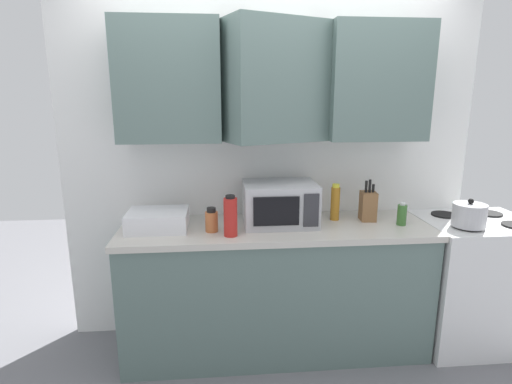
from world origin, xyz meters
TOP-DOWN VIEW (x-y plane):
  - wall_back_with_cabinets at (0.00, -0.07)m, footprint 2.92×0.55m
  - counter_run at (0.00, -0.30)m, footprint 2.05×0.63m
  - stove_range at (1.41, -0.32)m, footprint 0.76×0.64m
  - kettle at (1.24, -0.46)m, footprint 0.21×0.21m
  - microwave at (0.03, -0.26)m, footprint 0.48×0.37m
  - dish_rack at (-0.77, -0.30)m, footprint 0.38×0.30m
  - knife_block at (0.65, -0.24)m, footprint 0.11×0.13m
  - bottle_spice_jar at (-0.42, -0.38)m, footprint 0.08×0.08m
  - bottle_green_oil at (0.83, -0.36)m, footprint 0.06×0.06m
  - bottle_red_sauce at (-0.31, -0.47)m, footprint 0.08×0.08m
  - bottle_amber_vinegar at (0.42, -0.21)m, footprint 0.06×0.06m

SIDE VIEW (x-z plane):
  - counter_run at x=0.00m, z-range 0.00..0.90m
  - stove_range at x=1.41m, z-range 0.00..0.91m
  - dish_rack at x=-0.77m, z-range 0.90..1.02m
  - bottle_green_oil at x=0.83m, z-range 0.90..1.05m
  - bottle_spice_jar at x=-0.42m, z-range 0.89..1.05m
  - kettle at x=1.24m, z-range 0.89..1.08m
  - knife_block at x=0.65m, z-range 0.86..1.15m
  - bottle_amber_vinegar at x=0.42m, z-range 0.90..1.15m
  - bottle_red_sauce at x=-0.31m, z-range 0.90..1.15m
  - microwave at x=0.03m, z-range 0.90..1.18m
  - wall_back_with_cabinets at x=0.00m, z-range 0.27..2.87m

